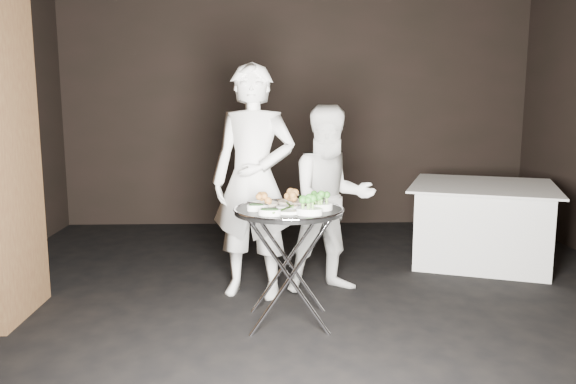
{
  "coord_description": "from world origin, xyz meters",
  "views": [
    {
      "loc": [
        -0.36,
        -3.84,
        1.6
      ],
      "look_at": [
        -0.22,
        0.22,
        0.95
      ],
      "focal_mm": 35.0,
      "sensor_mm": 36.0,
      "label": 1
    }
  ],
  "objects_px": {
    "tray_stand": "(289,261)",
    "dining_table": "(481,222)",
    "serving_tray": "(289,210)",
    "waiter_left": "(253,182)",
    "waiter_right": "(331,200)"
  },
  "relations": [
    {
      "from": "waiter_right",
      "to": "dining_table",
      "type": "height_order",
      "value": "waiter_right"
    },
    {
      "from": "waiter_right",
      "to": "dining_table",
      "type": "bearing_deg",
      "value": 15.36
    },
    {
      "from": "serving_tray",
      "to": "dining_table",
      "type": "bearing_deg",
      "value": 38.22
    },
    {
      "from": "serving_tray",
      "to": "tray_stand",
      "type": "bearing_deg",
      "value": -90.0
    },
    {
      "from": "waiter_left",
      "to": "waiter_right",
      "type": "distance_m",
      "value": 0.68
    },
    {
      "from": "tray_stand",
      "to": "waiter_right",
      "type": "bearing_deg",
      "value": 61.64
    },
    {
      "from": "tray_stand",
      "to": "waiter_right",
      "type": "relative_size",
      "value": 0.53
    },
    {
      "from": "serving_tray",
      "to": "waiter_right",
      "type": "height_order",
      "value": "waiter_right"
    },
    {
      "from": "tray_stand",
      "to": "waiter_right",
      "type": "distance_m",
      "value": 0.87
    },
    {
      "from": "tray_stand",
      "to": "waiter_left",
      "type": "xyz_separation_m",
      "value": [
        -0.27,
        0.64,
        0.49
      ]
    },
    {
      "from": "waiter_left",
      "to": "tray_stand",
      "type": "bearing_deg",
      "value": -51.9
    },
    {
      "from": "tray_stand",
      "to": "dining_table",
      "type": "distance_m",
      "value": 2.56
    },
    {
      "from": "waiter_left",
      "to": "waiter_right",
      "type": "bearing_deg",
      "value": 21.56
    },
    {
      "from": "tray_stand",
      "to": "waiter_left",
      "type": "relative_size",
      "value": 0.44
    },
    {
      "from": "tray_stand",
      "to": "serving_tray",
      "type": "distance_m",
      "value": 0.37
    }
  ]
}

